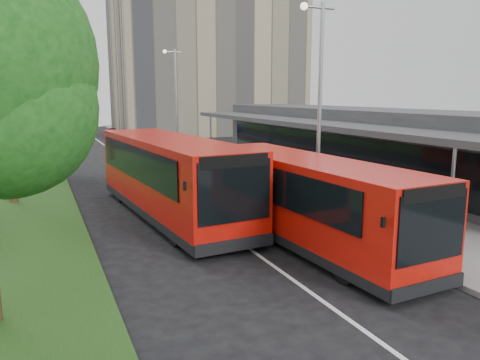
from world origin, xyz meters
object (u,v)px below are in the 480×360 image
(lamp_post_near, at_px, (318,96))
(bus_main, at_px, (307,201))
(car_near, at_px, (111,133))
(bollard, at_px, (202,155))
(tree_far, at_px, (14,92))
(litter_bin, at_px, (269,172))
(tree_mid, at_px, (4,95))
(bus_second, at_px, (170,177))
(car_far, at_px, (84,132))
(lamp_post_far, at_px, (175,95))

(lamp_post_near, distance_m, bus_main, 4.92)
(lamp_post_near, bearing_deg, car_near, 93.78)
(bollard, bearing_deg, tree_far, 162.16)
(bus_main, height_order, car_near, bus_main)
(litter_bin, bearing_deg, tree_mid, 179.56)
(tree_mid, xyz_separation_m, lamp_post_near, (11.13, -7.05, -0.06))
(tree_mid, relative_size, bus_second, 0.66)
(tree_mid, height_order, tree_far, tree_far)
(bus_second, bearing_deg, lamp_post_near, -26.64)
(tree_mid, bearing_deg, lamp_post_near, -32.36)
(tree_far, relative_size, lamp_post_near, 0.95)
(tree_mid, xyz_separation_m, car_near, (8.67, 30.20, -4.17))
(bollard, xyz_separation_m, car_far, (-5.49, 25.99, -0.05))
(litter_bin, height_order, bollard, bollard)
(tree_far, bearing_deg, bus_second, -71.03)
(lamp_post_far, bearing_deg, litter_bin, -83.50)
(tree_mid, distance_m, bus_second, 8.25)
(lamp_post_near, xyz_separation_m, lamp_post_far, (0.00, 20.00, 0.00))
(tree_mid, bearing_deg, bus_second, -40.20)
(bollard, bearing_deg, tree_mid, -144.75)
(lamp_post_far, height_order, car_near, lamp_post_far)
(tree_mid, bearing_deg, car_near, 73.98)
(lamp_post_near, bearing_deg, tree_mid, 147.64)
(litter_bin, bearing_deg, bus_main, -110.43)
(tree_mid, height_order, bus_second, tree_mid)
(bus_main, bearing_deg, litter_bin, 66.24)
(lamp_post_far, bearing_deg, bollard, -83.46)
(tree_far, xyz_separation_m, lamp_post_near, (11.13, -19.05, -0.19))
(tree_far, bearing_deg, bus_main, -67.89)
(bus_second, relative_size, bollard, 12.36)
(lamp_post_far, bearing_deg, tree_far, -175.13)
(lamp_post_far, bearing_deg, bus_second, -106.58)
(tree_mid, height_order, lamp_post_far, lamp_post_far)
(lamp_post_far, distance_m, car_far, 22.25)
(tree_far, bearing_deg, bollard, -17.84)
(tree_far, distance_m, car_far, 23.48)
(lamp_post_near, distance_m, litter_bin, 8.22)
(lamp_post_near, relative_size, car_far, 2.39)
(bus_second, height_order, car_near, bus_second)
(tree_mid, xyz_separation_m, litter_bin, (12.62, -0.10, -4.18))
(lamp_post_near, distance_m, car_far, 41.79)
(tree_far, xyz_separation_m, car_far, (6.17, 22.23, -4.35))
(lamp_post_near, bearing_deg, bollard, 87.98)
(tree_mid, bearing_deg, lamp_post_far, 49.32)
(bollard, bearing_deg, car_near, 97.77)
(bus_main, relative_size, bus_second, 0.89)
(tree_far, height_order, bus_main, tree_far)
(bus_main, bearing_deg, car_near, 87.04)
(tree_mid, xyz_separation_m, tree_far, (-0.00, 12.00, 0.13))
(tree_mid, height_order, bus_main, tree_mid)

